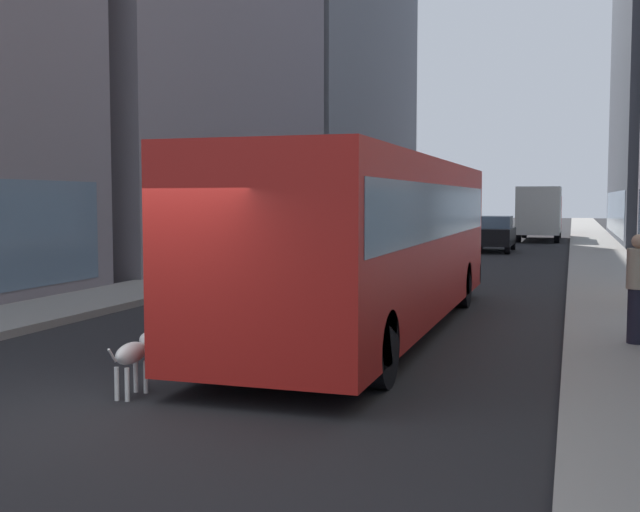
% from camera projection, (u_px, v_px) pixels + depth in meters
% --- Properties ---
extents(ground_plane, '(120.00, 120.00, 0.00)m').
position_uv_depth(ground_plane, '(482.00, 243.00, 41.95)').
color(ground_plane, '#232326').
extents(sidewalk_left, '(2.40, 110.00, 0.15)m').
position_uv_depth(sidewalk_left, '(379.00, 240.00, 43.69)').
color(sidewalk_left, gray).
rests_on(sidewalk_left, ground).
extents(sidewalk_right, '(2.40, 110.00, 0.15)m').
position_uv_depth(sidewalk_right, '(594.00, 244.00, 40.19)').
color(sidewalk_right, '#9E9991').
rests_on(sidewalk_right, ground).
extents(building_left_far, '(10.55, 22.03, 19.89)m').
position_uv_depth(building_left_far, '(301.00, 79.00, 49.19)').
color(building_left_far, slate).
rests_on(building_left_far, ground).
extents(transit_bus, '(2.78, 11.53, 3.05)m').
position_uv_depth(transit_bus, '(374.00, 232.00, 13.98)').
color(transit_bus, red).
rests_on(transit_bus, ground).
extents(car_white_van, '(1.71, 4.53, 1.62)m').
position_uv_depth(car_white_van, '(453.00, 230.00, 39.77)').
color(car_white_van, silver).
rests_on(car_white_van, ground).
extents(car_black_suv, '(1.74, 4.00, 1.62)m').
position_uv_depth(car_black_suv, '(493.00, 233.00, 35.30)').
color(car_black_suv, black).
rests_on(car_black_suv, ground).
extents(car_silver_sedan, '(1.77, 4.46, 1.62)m').
position_uv_depth(car_silver_sedan, '(453.00, 223.00, 50.62)').
color(car_silver_sedan, '#B7BABF').
rests_on(car_silver_sedan, ground).
extents(box_truck, '(2.30, 7.50, 3.05)m').
position_uv_depth(box_truck, '(540.00, 211.00, 44.91)').
color(box_truck, '#A51919').
rests_on(box_truck, ground).
extents(dalmatian_dog, '(0.22, 0.96, 0.72)m').
position_uv_depth(dalmatian_dog, '(134.00, 354.00, 9.41)').
color(dalmatian_dog, white).
rests_on(dalmatian_dog, ground).
extents(pedestrian_with_handbag, '(0.45, 0.34, 1.69)m').
position_uv_depth(pedestrian_with_handbag, '(638.00, 288.00, 11.98)').
color(pedestrian_with_handbag, '#1E1E2D').
rests_on(pedestrian_with_handbag, sidewalk_right).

